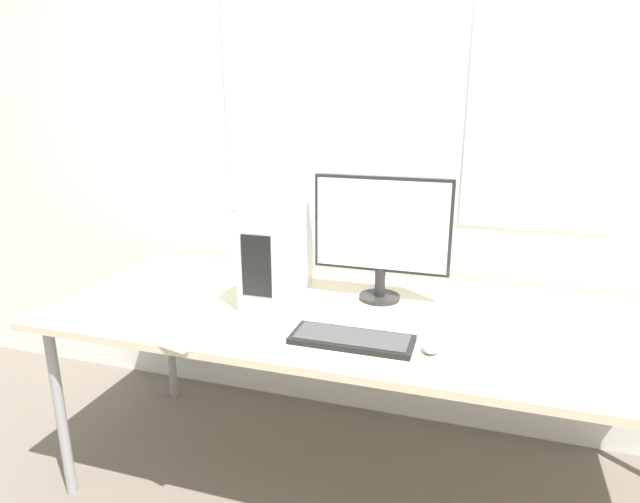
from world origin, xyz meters
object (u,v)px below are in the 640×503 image
Objects in this scene: cell_phone at (209,311)px; keyboard at (352,339)px; monitor_main at (382,231)px; pc_tower at (277,251)px; mouse at (431,346)px.

keyboard is at bearing 1.56° from cell_phone.
cell_phone is at bearing -151.45° from monitor_main.
pc_tower reaches higher than mouse.
pc_tower is 2.67× the size of cell_phone.
monitor_main reaches higher than cell_phone.
pc_tower reaches higher than keyboard.
monitor_main is at bearing 13.30° from pc_tower.
keyboard is (-0.01, -0.41, -0.27)m from monitor_main.
keyboard is at bearing -177.61° from mouse.
cell_phone is at bearing 174.59° from mouse.
monitor_main reaches higher than mouse.
mouse is (0.64, -0.30, -0.17)m from pc_tower.
cell_phone is (-0.83, 0.08, -0.01)m from mouse.
pc_tower is 4.62× the size of mouse.
pc_tower is 0.73m from mouse.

